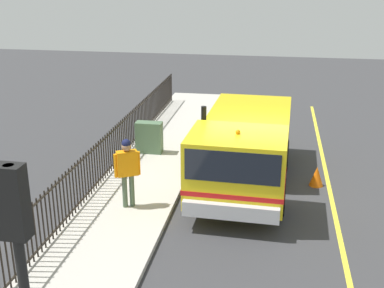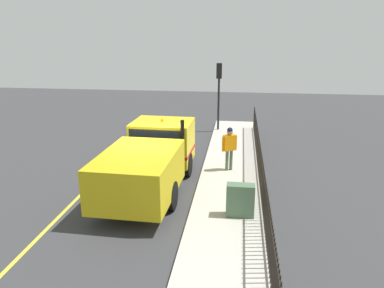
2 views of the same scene
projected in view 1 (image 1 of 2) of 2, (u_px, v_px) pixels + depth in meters
The scene contains 9 objects.
ground_plane at pixel (252, 190), 13.92m from camera, with size 46.86×46.86×0.00m, color #38383A.
sidewalk_slab at pixel (143, 180), 14.41m from camera, with size 2.48×21.30×0.13m, color #B7B2A8.
lane_marking at pixel (331, 196), 13.57m from camera, with size 0.12×19.17×0.01m, color yellow.
work_truck at pixel (244, 147), 13.63m from camera, with size 2.57×6.38×2.50m.
worker_standing at pixel (127, 166), 12.31m from camera, with size 0.60×0.44×1.81m.
iron_fence at pixel (106, 155), 14.35m from camera, with size 0.04×18.14×1.27m.
traffic_light_near at pixel (20, 257), 5.46m from camera, with size 0.30×0.21×3.80m.
utility_cabinet at pixel (149, 137), 16.28m from camera, with size 0.86×0.40×1.04m, color #4C6B4C.
traffic_cone at pixel (317, 176), 14.12m from camera, with size 0.40×0.40×0.57m, color orange.
Camera 1 is at (-0.51, 12.81, 5.82)m, focal length 46.37 mm.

